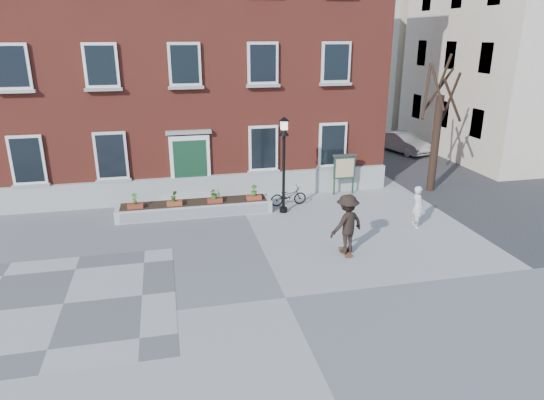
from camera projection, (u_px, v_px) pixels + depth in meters
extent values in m
plane|color=gray|center=(286.00, 298.00, 13.51)|extent=(100.00, 100.00, 0.00)
cube|color=#525255|center=(63.00, 304.00, 13.20)|extent=(6.00, 6.00, 0.01)
imported|color=black|center=(288.00, 196.00, 20.64)|extent=(1.60, 0.63, 0.82)
imported|color=silver|center=(403.00, 142.00, 29.75)|extent=(2.34, 3.97, 1.24)
imported|color=silver|center=(417.00, 207.00, 18.17)|extent=(0.40, 0.60, 1.62)
cube|color=maroon|center=(179.00, 54.00, 24.05)|extent=(18.00, 10.00, 12.00)
cube|color=#A9A9A3|center=(192.00, 189.00, 21.11)|extent=(18.00, 0.24, 1.10)
cube|color=#A6A6A1|center=(193.00, 200.00, 21.13)|extent=(2.60, 0.80, 0.20)
cube|color=#A9A9A4|center=(192.00, 194.00, 21.21)|extent=(2.20, 0.50, 0.20)
cube|color=white|center=(190.00, 164.00, 20.78)|extent=(1.70, 0.12, 2.50)
cube|color=#143922|center=(191.00, 167.00, 20.77)|extent=(1.40, 0.06, 2.30)
cube|color=gray|center=(189.00, 132.00, 20.29)|extent=(1.90, 0.25, 0.15)
cube|color=white|center=(27.00, 160.00, 19.27)|extent=(1.30, 0.10, 2.00)
cube|color=black|center=(27.00, 160.00, 19.22)|extent=(1.08, 0.04, 1.78)
cube|color=#969691|center=(31.00, 186.00, 19.56)|extent=(1.44, 0.20, 0.12)
cube|color=white|center=(11.00, 67.00, 18.09)|extent=(1.30, 0.10, 1.70)
cube|color=black|center=(11.00, 67.00, 18.05)|extent=(1.08, 0.04, 1.48)
cube|color=#ABACA6|center=(15.00, 91.00, 18.34)|extent=(1.44, 0.20, 0.12)
cube|color=silver|center=(111.00, 156.00, 19.93)|extent=(1.30, 0.10, 2.00)
cube|color=black|center=(111.00, 156.00, 19.88)|extent=(1.08, 0.04, 1.78)
cube|color=#9E9E99|center=(114.00, 181.00, 20.22)|extent=(1.44, 0.20, 0.12)
cube|color=white|center=(101.00, 65.00, 18.75)|extent=(1.30, 0.10, 1.70)
cube|color=black|center=(101.00, 65.00, 18.71)|extent=(1.08, 0.04, 1.48)
cube|color=gray|center=(104.00, 89.00, 18.99)|extent=(1.44, 0.20, 0.12)
cube|color=silver|center=(185.00, 64.00, 19.41)|extent=(1.30, 0.10, 1.70)
cube|color=black|center=(185.00, 64.00, 19.36)|extent=(1.08, 0.04, 1.48)
cube|color=#9B9B96|center=(186.00, 88.00, 19.65)|extent=(1.44, 0.20, 0.12)
cube|color=white|center=(263.00, 148.00, 21.24)|extent=(1.30, 0.10, 2.00)
cube|color=black|center=(264.00, 148.00, 21.20)|extent=(1.08, 0.04, 1.78)
cube|color=#A4A49F|center=(264.00, 172.00, 21.54)|extent=(1.44, 0.20, 0.12)
cube|color=silver|center=(263.00, 63.00, 20.07)|extent=(1.30, 0.10, 1.70)
cube|color=black|center=(263.00, 63.00, 20.02)|extent=(1.08, 0.04, 1.48)
cube|color=#9A9A95|center=(263.00, 86.00, 20.31)|extent=(1.44, 0.20, 0.12)
cube|color=white|center=(333.00, 145.00, 21.90)|extent=(1.30, 0.10, 2.00)
cube|color=black|center=(333.00, 145.00, 21.86)|extent=(1.08, 0.04, 1.78)
cube|color=#9A9A95|center=(332.00, 168.00, 22.19)|extent=(1.44, 0.20, 0.12)
cube|color=silver|center=(336.00, 62.00, 20.73)|extent=(1.30, 0.10, 1.70)
cube|color=black|center=(336.00, 62.00, 20.68)|extent=(1.08, 0.04, 1.48)
cube|color=#9E9E99|center=(336.00, 84.00, 20.97)|extent=(1.44, 0.20, 0.12)
cube|color=silver|center=(195.00, 208.00, 19.66)|extent=(6.20, 1.10, 0.50)
cube|color=silver|center=(196.00, 213.00, 19.14)|extent=(5.80, 0.02, 0.40)
cube|color=black|center=(195.00, 203.00, 19.57)|extent=(5.80, 0.90, 0.06)
cube|color=maroon|center=(135.00, 206.00, 18.84)|extent=(0.60, 0.25, 0.20)
imported|color=#356D20|center=(134.00, 199.00, 18.73)|extent=(0.24, 0.24, 0.45)
cube|color=#954020|center=(174.00, 204.00, 19.15)|extent=(0.60, 0.25, 0.20)
imported|color=#32601D|center=(174.00, 196.00, 19.04)|extent=(0.25, 0.25, 0.45)
cube|color=maroon|center=(215.00, 201.00, 19.48)|extent=(0.60, 0.25, 0.20)
imported|color=#2F621D|center=(215.00, 193.00, 19.37)|extent=(0.40, 0.40, 0.45)
cube|color=#9A3721|center=(254.00, 198.00, 19.80)|extent=(0.60, 0.25, 0.20)
imported|color=#306D20|center=(254.00, 190.00, 19.70)|extent=(0.25, 0.25, 0.45)
cylinder|color=#301F15|center=(435.00, 144.00, 22.02)|extent=(0.36, 0.36, 4.40)
cylinder|color=black|center=(451.00, 97.00, 21.44)|extent=(0.12, 1.12, 2.23)
cylinder|color=black|center=(438.00, 90.00, 21.77)|extent=(1.18, 0.49, 1.97)
cylinder|color=#312115|center=(427.00, 91.00, 21.48)|extent=(0.88, 1.14, 2.35)
cylinder|color=#301F15|center=(438.00, 88.00, 20.93)|extent=(0.60, 0.77, 1.90)
cylinder|color=#301E15|center=(452.00, 100.00, 20.81)|extent=(1.39, 0.55, 1.95)
cylinder|color=black|center=(445.00, 72.00, 21.14)|extent=(0.43, 0.48, 1.58)
cube|color=#373639|center=(393.00, 143.00, 32.58)|extent=(8.00, 36.00, 0.01)
cube|color=beige|center=(531.00, 33.00, 27.83)|extent=(10.00, 11.00, 14.00)
cube|color=beige|center=(424.00, 39.00, 39.07)|extent=(10.00, 11.00, 13.00)
cube|color=black|center=(477.00, 124.00, 25.33)|extent=(0.08, 1.00, 1.50)
cube|color=black|center=(444.00, 114.00, 28.28)|extent=(0.08, 1.00, 1.50)
cube|color=black|center=(417.00, 106.00, 31.24)|extent=(0.08, 1.00, 1.50)
cube|color=black|center=(487.00, 58.00, 24.25)|extent=(0.08, 1.00, 1.50)
cube|color=black|center=(451.00, 55.00, 27.21)|extent=(0.08, 1.00, 1.50)
cube|color=black|center=(422.00, 53.00, 30.16)|extent=(0.08, 1.00, 1.50)
cylinder|color=black|center=(283.00, 210.00, 19.93)|extent=(0.32, 0.32, 0.20)
cylinder|color=black|center=(284.00, 175.00, 19.44)|extent=(0.12, 0.12, 3.20)
cone|color=black|center=(284.00, 132.00, 18.87)|extent=(0.40, 0.40, 0.30)
cube|color=beige|center=(284.00, 125.00, 18.79)|extent=(0.24, 0.24, 0.34)
cone|color=black|center=(284.00, 119.00, 18.71)|extent=(0.40, 0.40, 0.16)
cylinder|color=#1B3623|center=(335.00, 176.00, 21.80)|extent=(0.08, 0.08, 1.80)
cylinder|color=#172E21|center=(353.00, 175.00, 21.98)|extent=(0.08, 0.08, 1.80)
cube|color=#1B3626|center=(344.00, 168.00, 21.77)|extent=(1.00, 0.10, 1.00)
cube|color=beige|center=(345.00, 168.00, 21.72)|extent=(0.85, 0.02, 0.85)
cube|color=#393331|center=(345.00, 155.00, 21.59)|extent=(1.10, 0.16, 0.10)
cube|color=brown|center=(345.00, 252.00, 16.19)|extent=(0.22, 0.78, 0.03)
cylinder|color=black|center=(346.00, 257.00, 15.93)|extent=(0.03, 0.05, 0.05)
cylinder|color=black|center=(351.00, 256.00, 15.97)|extent=(0.03, 0.05, 0.05)
cylinder|color=black|center=(340.00, 250.00, 16.45)|extent=(0.03, 0.05, 0.05)
cylinder|color=black|center=(345.00, 249.00, 16.48)|extent=(0.03, 0.05, 0.05)
imported|color=black|center=(347.00, 224.00, 15.86)|extent=(1.48, 1.18, 2.00)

